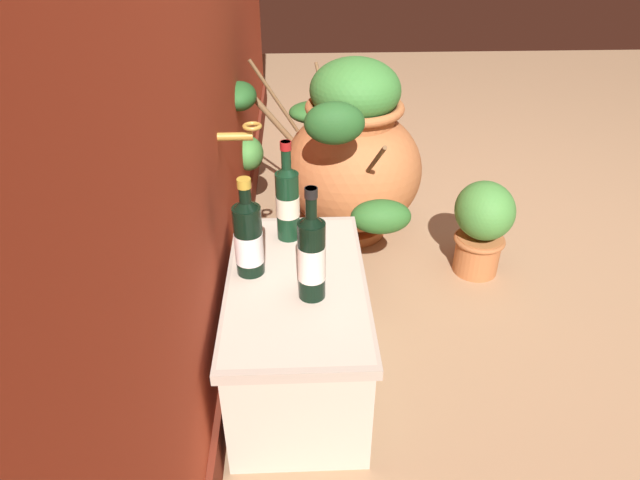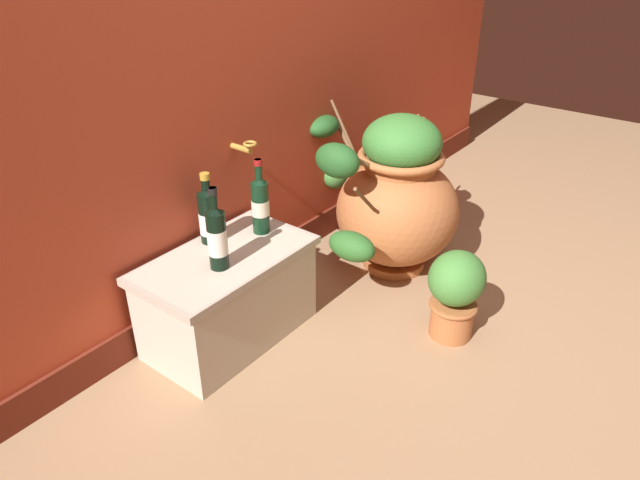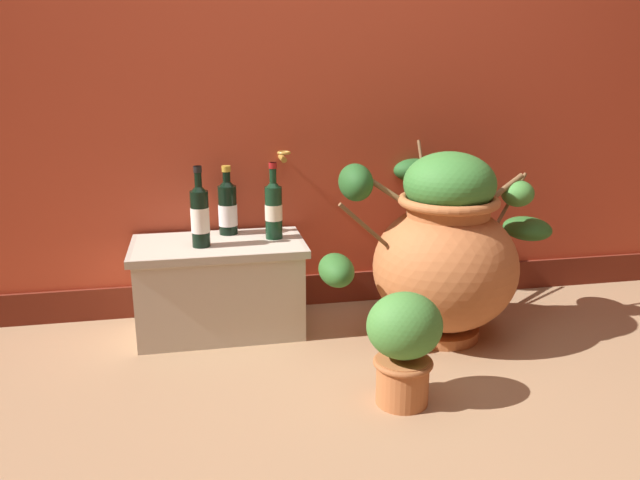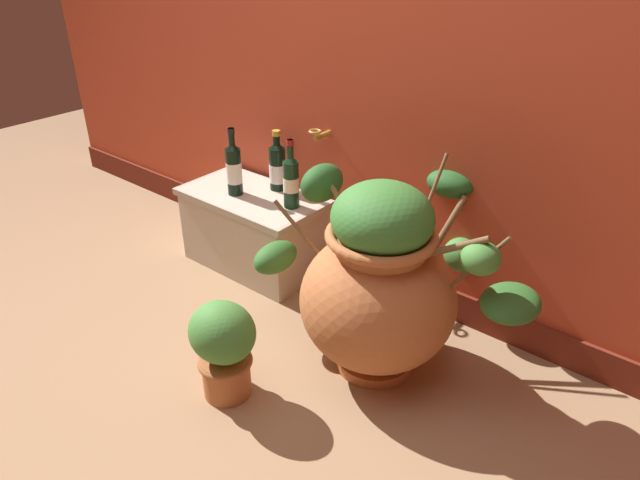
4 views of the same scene
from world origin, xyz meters
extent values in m
plane|color=#9E7A56|center=(0.00, 0.00, 0.00)|extent=(7.00, 7.00, 0.00)
cube|color=#B74228|center=(0.00, 1.20, 1.30)|extent=(4.40, 0.20, 2.60)
cube|color=maroon|center=(0.00, 1.10, 0.07)|extent=(4.40, 0.02, 0.14)
cylinder|color=#B28433|center=(-0.13, 1.05, 0.68)|extent=(0.02, 0.10, 0.02)
torus|color=#B28433|center=(-0.13, 1.00, 0.71)|extent=(0.06, 0.06, 0.01)
cylinder|color=#B26638|center=(0.45, 0.65, 0.02)|extent=(0.30, 0.30, 0.04)
ellipsoid|color=#B26638|center=(0.45, 0.65, 0.29)|extent=(0.56, 0.56, 0.50)
cylinder|color=#B26638|center=(0.45, 0.65, 0.51)|extent=(0.32, 0.32, 0.09)
torus|color=#B26638|center=(0.45, 0.65, 0.56)|extent=(0.39, 0.39, 0.04)
cylinder|color=brown|center=(0.53, 0.95, 0.46)|extent=(0.07, 0.23, 0.27)
ellipsoid|color=#428438|center=(0.56, 1.08, 0.32)|extent=(0.16, 0.13, 0.14)
cylinder|color=brown|center=(0.70, 0.71, 0.58)|extent=(0.20, 0.07, 0.12)
ellipsoid|color=#428438|center=(0.77, 0.72, 0.56)|extent=(0.13, 0.13, 0.11)
cylinder|color=brown|center=(0.14, 0.61, 0.46)|extent=(0.26, 0.05, 0.24)
ellipsoid|color=#2D6628|center=(0.00, 0.60, 0.33)|extent=(0.13, 0.21, 0.12)
cylinder|color=brown|center=(0.74, 0.75, 0.49)|extent=(0.20, 0.08, 0.28)
ellipsoid|color=#2D6628|center=(0.87, 0.80, 0.39)|extent=(0.19, 0.23, 0.09)
cylinder|color=brown|center=(0.19, 0.73, 0.61)|extent=(0.21, 0.09, 0.15)
ellipsoid|color=#235623|center=(0.11, 0.75, 0.62)|extent=(0.13, 0.20, 0.14)
cylinder|color=brown|center=(0.46, 0.96, 0.60)|extent=(0.02, 0.18, 0.29)
ellipsoid|color=#235623|center=(0.46, 1.09, 0.60)|extent=(0.19, 0.13, 0.10)
ellipsoid|color=#387A33|center=(0.45, 0.65, 0.62)|extent=(0.35, 0.35, 0.24)
cube|color=beige|center=(-0.42, 0.89, 0.19)|extent=(0.64, 0.36, 0.37)
cube|color=#AEA592|center=(-0.42, 0.89, 0.36)|extent=(0.68, 0.38, 0.03)
cylinder|color=black|center=(-0.19, 0.91, 0.48)|extent=(0.07, 0.07, 0.21)
cone|color=black|center=(-0.19, 0.91, 0.60)|extent=(0.07, 0.07, 0.04)
cylinder|color=black|center=(-0.19, 0.91, 0.64)|extent=(0.03, 0.03, 0.10)
cylinder|color=maroon|center=(-0.19, 0.91, 0.67)|extent=(0.03, 0.03, 0.02)
cylinder|color=beige|center=(-0.19, 0.91, 0.48)|extent=(0.07, 0.07, 0.06)
cylinder|color=black|center=(-0.37, 1.01, 0.48)|extent=(0.08, 0.08, 0.20)
cone|color=black|center=(-0.37, 1.01, 0.59)|extent=(0.08, 0.08, 0.04)
cylinder|color=black|center=(-0.37, 1.01, 0.62)|extent=(0.03, 0.03, 0.08)
cylinder|color=#B7932D|center=(-0.37, 1.01, 0.65)|extent=(0.04, 0.04, 0.02)
cylinder|color=silver|center=(-0.37, 1.01, 0.46)|extent=(0.08, 0.08, 0.09)
cylinder|color=black|center=(-0.48, 0.84, 0.48)|extent=(0.07, 0.07, 0.22)
cone|color=black|center=(-0.48, 0.84, 0.61)|extent=(0.07, 0.07, 0.04)
cylinder|color=black|center=(-0.48, 0.84, 0.64)|extent=(0.03, 0.03, 0.10)
cylinder|color=black|center=(-0.48, 0.84, 0.68)|extent=(0.03, 0.03, 0.02)
cylinder|color=white|center=(-0.48, 0.84, 0.48)|extent=(0.07, 0.07, 0.10)
cylinder|color=#B26638|center=(0.13, 0.19, 0.08)|extent=(0.17, 0.17, 0.15)
torus|color=#A45D33|center=(0.13, 0.19, 0.14)|extent=(0.19, 0.19, 0.02)
ellipsoid|color=#428438|center=(0.13, 0.19, 0.27)|extent=(0.24, 0.22, 0.21)
camera|label=1|loc=(-1.64, 0.87, 1.28)|focal=31.48mm
camera|label=2|loc=(-1.70, -0.55, 1.51)|focal=33.16mm
camera|label=3|loc=(-0.49, -1.55, 1.07)|focal=35.43mm
camera|label=4|loc=(1.36, -0.80, 1.49)|focal=32.33mm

